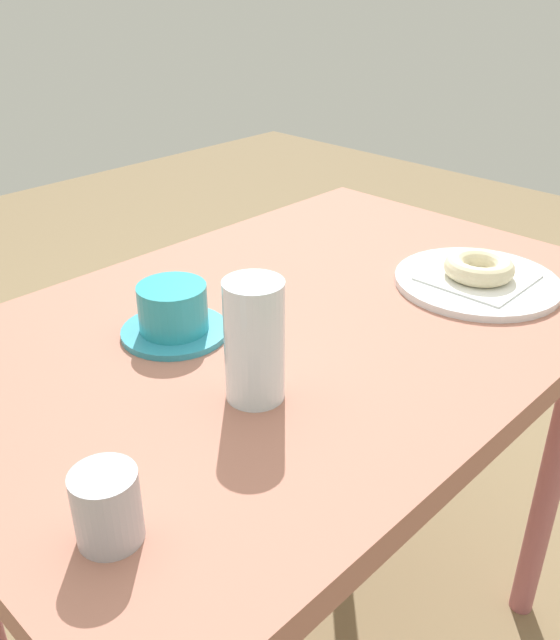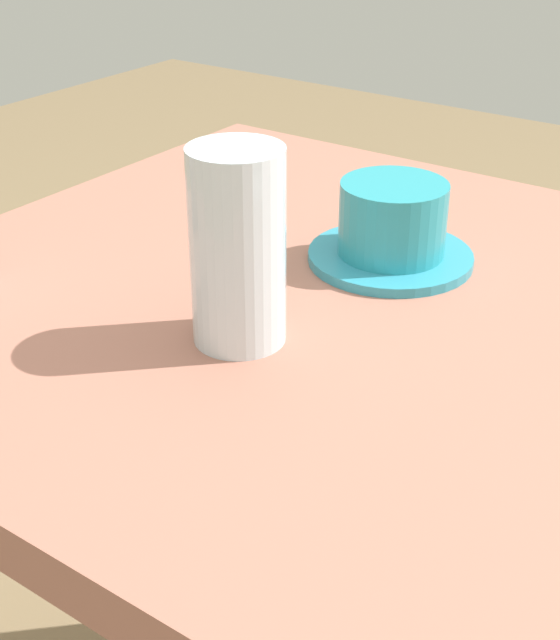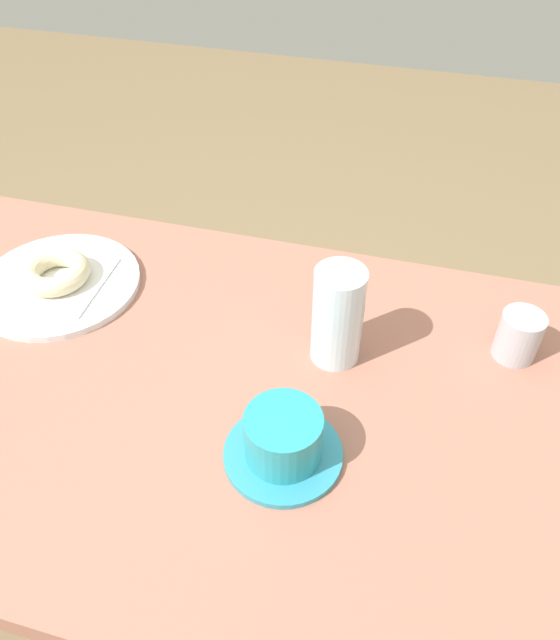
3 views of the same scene
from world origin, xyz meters
The scene contains 8 objects.
ground_plane centered at (0.00, 0.00, 0.00)m, with size 6.00×6.00×0.00m, color olive.
table centered at (0.00, 0.00, 0.64)m, with size 0.98×0.64×0.72m.
plate_sugar_ring centered at (-0.26, 0.12, 0.73)m, with size 0.24×0.24×0.01m, color silver.
napkin_sugar_ring centered at (-0.26, 0.12, 0.73)m, with size 0.14×0.14×0.00m, color white.
donut_sugar_ring centered at (-0.26, 0.12, 0.75)m, with size 0.10×0.10×0.03m, color beige.
water_glass centered at (0.17, 0.10, 0.79)m, with size 0.07×0.07×0.14m, color silver.
coffee_cup centered at (0.14, -0.08, 0.75)m, with size 0.14×0.14×0.07m.
sugar_jar centered at (0.39, 0.16, 0.76)m, with size 0.06×0.06×0.07m, color #ADADB7.
Camera 3 is at (0.25, -0.48, 1.32)m, focal length 34.94 mm.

